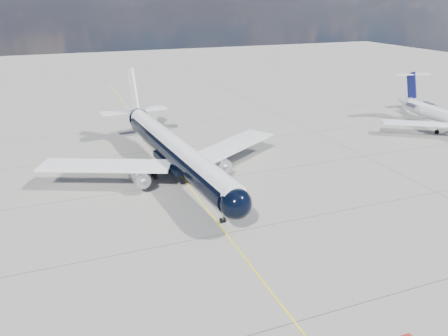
{
  "coord_description": "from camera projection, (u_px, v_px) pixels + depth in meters",
  "views": [
    {
      "loc": [
        -15.32,
        -28.81,
        24.02
      ],
      "look_at": [
        3.23,
        18.88,
        4.0
      ],
      "focal_mm": 35.0,
      "sensor_mm": 36.0,
      "label": 1
    }
  ],
  "objects": [
    {
      "name": "taxiway_centerline",
      "position": [
        186.0,
        183.0,
        60.63
      ],
      "size": [
        0.16,
        160.0,
        0.01
      ],
      "primitive_type": "cube",
      "color": "yellow",
      "rests_on": "ground"
    },
    {
      "name": "ground",
      "position": [
        177.0,
        171.0,
        64.97
      ],
      "size": [
        320.0,
        320.0,
        0.0
      ],
      "primitive_type": "plane",
      "color": "gray",
      "rests_on": "ground"
    },
    {
      "name": "main_airliner",
      "position": [
        172.0,
        149.0,
        62.01
      ],
      "size": [
        36.44,
        44.52,
        12.85
      ],
      "rotation": [
        0.0,
        0.0,
        0.09
      ],
      "color": "black",
      "rests_on": "ground"
    },
    {
      "name": "regional_jet",
      "position": [
        444.0,
        116.0,
        82.65
      ],
      "size": [
        25.31,
        29.22,
        9.89
      ],
      "rotation": [
        0.0,
        0.0,
        -0.11
      ],
      "color": "white",
      "rests_on": "ground"
    }
  ]
}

